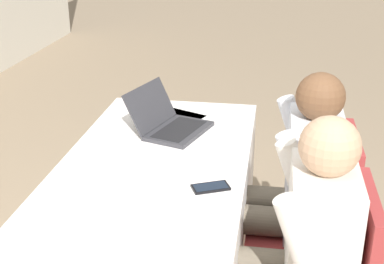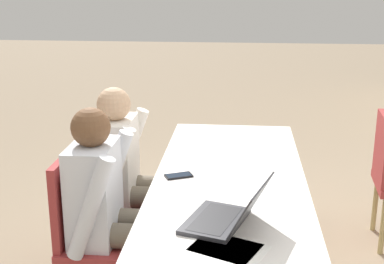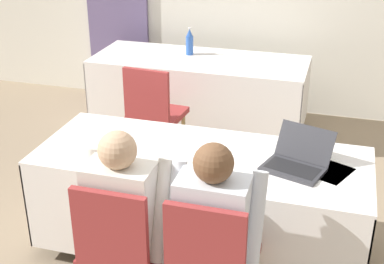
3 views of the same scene
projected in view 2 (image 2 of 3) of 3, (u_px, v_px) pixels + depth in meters
The scene contains 10 objects.
conference_table_near at pixel (229, 205), 2.98m from camera, with size 2.09×0.82×0.74m.
laptop at pixel (226, 216), 2.35m from camera, with size 0.43×0.42×0.22m.
cell_phone at pixel (179, 176), 2.93m from camera, with size 0.13×0.17×0.01m.
paper_beside_laptop at pixel (258, 202), 2.60m from camera, with size 0.32×0.36×0.00m.
paper_centre_table at pixel (222, 246), 2.18m from camera, with size 0.31×0.36×0.00m.
paper_left_edge at pixel (228, 249), 2.16m from camera, with size 0.31×0.35×0.00m.
chair_near_left at pixel (113, 193), 3.29m from camera, with size 0.44×0.44×0.91m.
chair_near_right at pixel (92, 230), 2.82m from camera, with size 0.44×0.44×0.91m.
person_checkered_shirt at pixel (129, 170), 3.24m from camera, with size 0.50×0.52×1.17m.
person_white_shirt at pixel (109, 203), 2.77m from camera, with size 0.50×0.52×1.17m.
Camera 2 is at (2.74, 0.05, 1.80)m, focal length 50.00 mm.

